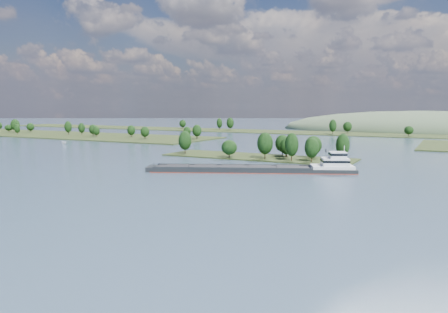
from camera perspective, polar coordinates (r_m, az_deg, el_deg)
The scene contains 7 objects.
ground at distance 175.34m, azimuth -3.46°, elevation -2.16°, with size 1800.00×1800.00×0.00m, color #35455B.
tree_island at distance 224.63m, azimuth 5.79°, elevation 0.84°, with size 100.00×30.57×14.69m.
left_bank at distance 430.22m, azimuth -20.10°, elevation 2.73°, with size 300.00×80.00×14.92m.
back_shoreline at distance 436.81m, azimuth 16.67°, elevation 2.88°, with size 900.00×60.00×15.26m.
hill_west at distance 529.77m, azimuth 24.48°, elevation 3.09°, with size 320.00×160.00×44.00m, color #42553B.
cargo_barge at distance 178.90m, azimuth 5.42°, elevation -1.54°, with size 81.64×43.70×11.49m.
motorboat at distance 330.02m, azimuth -20.16°, elevation 1.72°, with size 2.10×5.57×2.15m, color white.
Camera 1 is at (89.76, -28.27, 26.50)m, focal length 35.00 mm.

